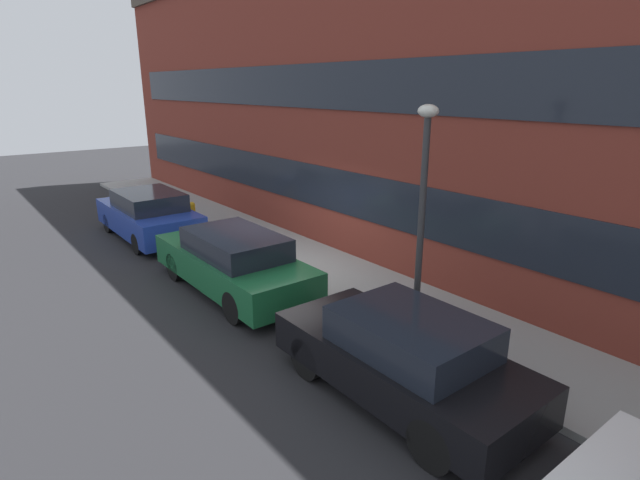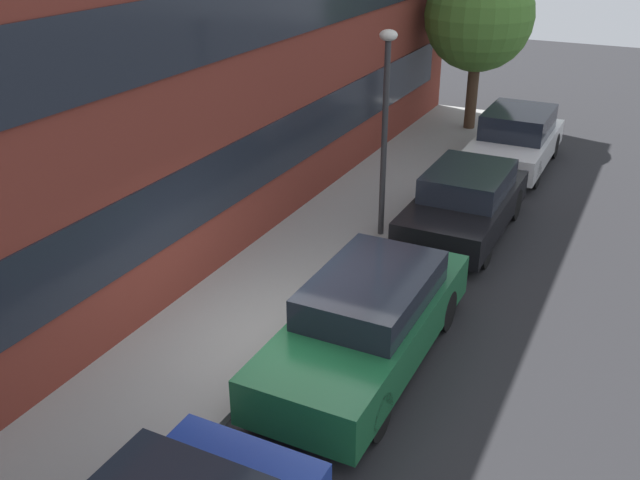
{
  "view_description": "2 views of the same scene",
  "coord_description": "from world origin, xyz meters",
  "px_view_note": "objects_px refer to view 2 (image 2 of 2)",
  "views": [
    {
      "loc": [
        9.2,
        -5.73,
        4.26
      ],
      "look_at": [
        1.51,
        0.27,
        1.23
      ],
      "focal_mm": 28.0,
      "sensor_mm": 36.0,
      "label": 1
    },
    {
      "loc": [
        -7.72,
        -4.24,
        5.99
      ],
      "look_at": [
        1.78,
        0.48,
        0.93
      ],
      "focal_mm": 40.0,
      "sensor_mm": 36.0,
      "label": 2
    }
  ],
  "objects_px": {
    "street_tree": "(479,17)",
    "lamp_post": "(385,111)",
    "parked_car_black": "(465,202)",
    "parked_car_green": "(368,320)",
    "parked_car_white": "(515,139)"
  },
  "relations": [
    {
      "from": "parked_car_green",
      "to": "parked_car_black",
      "type": "relative_size",
      "value": 1.15
    },
    {
      "from": "lamp_post",
      "to": "street_tree",
      "type": "bearing_deg",
      "value": 3.22
    },
    {
      "from": "parked_car_green",
      "to": "lamp_post",
      "type": "distance_m",
      "value": 4.55
    },
    {
      "from": "parked_car_black",
      "to": "street_tree",
      "type": "height_order",
      "value": "street_tree"
    },
    {
      "from": "parked_car_white",
      "to": "lamp_post",
      "type": "bearing_deg",
      "value": -14.13
    },
    {
      "from": "parked_car_green",
      "to": "parked_car_black",
      "type": "bearing_deg",
      "value": -180.0
    },
    {
      "from": "street_tree",
      "to": "parked_car_green",
      "type": "bearing_deg",
      "value": -171.28
    },
    {
      "from": "parked_car_green",
      "to": "lamp_post",
      "type": "xyz_separation_m",
      "value": [
        3.9,
        1.36,
        1.89
      ]
    },
    {
      "from": "parked_car_green",
      "to": "street_tree",
      "type": "relative_size",
      "value": 0.98
    },
    {
      "from": "street_tree",
      "to": "lamp_post",
      "type": "height_order",
      "value": "street_tree"
    },
    {
      "from": "parked_car_white",
      "to": "street_tree",
      "type": "distance_m",
      "value": 3.92
    },
    {
      "from": "lamp_post",
      "to": "parked_car_green",
      "type": "bearing_deg",
      "value": -160.77
    },
    {
      "from": "parked_car_black",
      "to": "street_tree",
      "type": "relative_size",
      "value": 0.85
    },
    {
      "from": "parked_car_black",
      "to": "parked_car_white",
      "type": "height_order",
      "value": "parked_car_white"
    },
    {
      "from": "parked_car_green",
      "to": "street_tree",
      "type": "bearing_deg",
      "value": -171.28
    }
  ]
}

